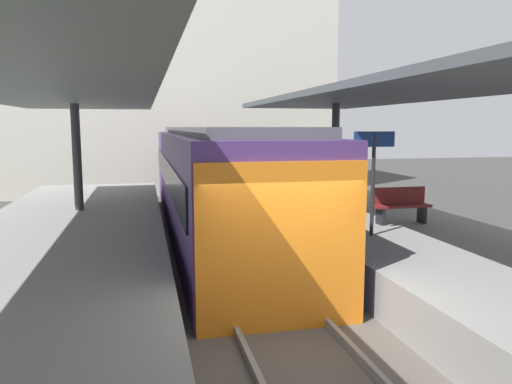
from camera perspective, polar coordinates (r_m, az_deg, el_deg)
name	(u,v)px	position (r m, az deg, el deg)	size (l,w,h in m)	color
ground_plane	(289,353)	(7.56, 3.87, -18.30)	(80.00, 80.00, 0.00)	#383835
platform_left	(6,347)	(7.31, -27.26, -15.81)	(4.40, 28.00, 1.00)	gray
platform_right	(512,300)	(9.15, 27.81, -11.12)	(4.40, 28.00, 1.00)	gray
track_ballast	(289,347)	(7.52, 3.87, -17.61)	(3.20, 28.00, 0.20)	#4C4742
rail_near_side	(241,340)	(7.28, -1.79, -16.98)	(0.08, 28.00, 0.14)	slate
rail_far_side	(335,331)	(7.67, 9.24, -15.77)	(0.08, 28.00, 0.14)	slate
commuter_train	(213,180)	(14.59, -5.04, 1.40)	(2.78, 15.10, 3.10)	#472D6B
canopy_left	(16,81)	(8.13, -26.33, 11.61)	(4.18, 21.00, 3.09)	#333335
canopy_right	(469,85)	(9.83, 23.71, 11.40)	(4.18, 21.00, 3.18)	#333335
platform_bench	(400,204)	(12.20, 16.53, -1.35)	(1.40, 0.41, 0.86)	black
platform_sign	(374,160)	(10.51, 13.61, 3.71)	(0.90, 0.08, 2.21)	#262628
station_building_backdrop	(154,85)	(26.60, -11.86, 12.21)	(18.00, 6.00, 11.00)	beige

